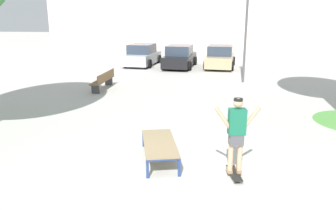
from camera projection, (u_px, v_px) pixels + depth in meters
The scene contains 9 objects.
ground_plane at pixel (151, 167), 7.87m from camera, with size 120.00×120.00×0.00m, color #B7B5AD.
skate_box at pixel (159, 144), 8.15m from camera, with size 1.22×2.03×0.46m.
skateboard at pixel (234, 173), 7.38m from camera, with size 0.34×0.82×0.09m.
skater at pixel (237, 131), 7.12m from camera, with size 1.00×0.34×1.69m.
car_silver at pixel (143, 55), 23.60m from camera, with size 2.19×4.33×1.50m.
car_black at pixel (180, 57), 22.63m from camera, with size 2.16×4.32×1.50m.
car_tan at pixel (220, 57), 22.57m from camera, with size 2.17×4.32×1.50m.
park_bench at pixel (103, 80), 16.02m from camera, with size 0.45×2.40×0.83m.
light_post at pixel (247, 7), 16.79m from camera, with size 0.36×0.36×5.83m.
Camera 1 is at (1.41, -7.09, 3.46)m, focal length 35.77 mm.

